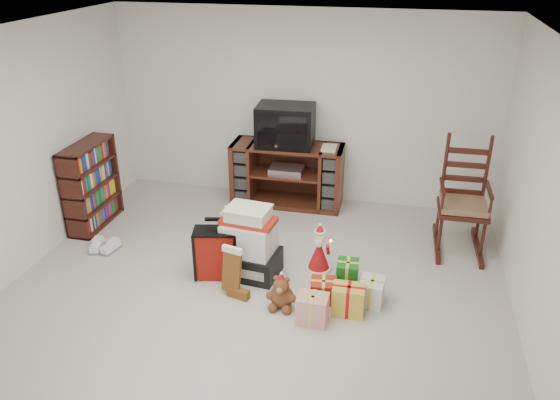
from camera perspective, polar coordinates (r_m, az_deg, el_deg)
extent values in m
cube|color=beige|center=(5.51, -2.95, -10.25)|extent=(5.00, 5.00, 0.01)
cube|color=white|center=(4.53, -3.68, 16.42)|extent=(5.00, 5.00, 0.01)
cube|color=white|center=(7.18, 2.38, 9.60)|extent=(5.00, 0.01, 2.50)
cube|color=white|center=(2.95, -17.64, -17.60)|extent=(5.00, 0.01, 2.50)
cube|color=white|center=(6.05, -26.69, 3.78)|extent=(0.01, 5.00, 2.50)
cube|color=white|center=(4.86, 26.30, -1.10)|extent=(0.01, 5.00, 2.50)
cube|color=#4D2016|center=(7.22, 0.74, 2.67)|extent=(1.46, 0.54, 0.83)
cube|color=#AFAFB1|center=(7.16, 0.69, 3.15)|extent=(0.44, 0.32, 0.08)
cube|color=#3E1711|center=(7.01, -19.12, 1.48)|extent=(0.29, 0.86, 1.05)
cube|color=#3E1711|center=(6.44, 18.53, -0.97)|extent=(0.55, 0.53, 0.05)
cube|color=#826447|center=(6.41, 18.60, -0.48)|extent=(0.51, 0.49, 0.06)
cube|color=#3E1711|center=(6.48, 18.93, 3.46)|extent=(0.46, 0.07, 0.83)
cube|color=#3E1711|center=(6.64, 17.99, -4.50)|extent=(0.56, 0.90, 0.06)
cube|color=black|center=(5.81, -3.19, -6.53)|extent=(0.65, 0.50, 0.27)
cube|color=silver|center=(5.65, -3.27, -3.91)|extent=(0.55, 0.44, 0.33)
cube|color=#A31E12|center=(5.56, -3.31, -2.20)|extent=(0.58, 0.35, 0.05)
cube|color=beige|center=(5.52, -3.33, -1.48)|extent=(0.44, 0.36, 0.11)
cube|color=maroon|center=(5.72, -6.69, -5.54)|extent=(0.46, 0.31, 0.56)
cube|color=black|center=(5.64, -6.53, -1.98)|extent=(0.22, 0.08, 0.03)
ellipsoid|color=brown|center=(5.33, 0.20, -10.04)|extent=(0.23, 0.20, 0.24)
sphere|color=brown|center=(5.22, 0.13, -8.93)|extent=(0.15, 0.15, 0.15)
cone|color=#A41115|center=(5.85, 4.09, -5.78)|extent=(0.25, 0.25, 0.36)
sphere|color=beige|center=(5.73, 4.16, -3.84)|extent=(0.12, 0.12, 0.12)
cone|color=#A41115|center=(5.69, 4.19, -3.00)|extent=(0.11, 0.11, 0.09)
cylinder|color=silver|center=(5.65, 5.30, -4.79)|extent=(0.02, 0.02, 0.11)
cone|color=#A41115|center=(6.18, -5.56, -3.90)|extent=(0.27, 0.27, 0.38)
sphere|color=beige|center=(6.07, -5.66, -1.95)|extent=(0.13, 0.13, 0.13)
cone|color=#A41115|center=(6.02, -5.70, -1.10)|extent=(0.11, 0.11, 0.10)
cylinder|color=silver|center=(5.96, -4.70, -2.87)|extent=(0.02, 0.02, 0.11)
cube|color=white|center=(6.61, -18.53, -4.60)|extent=(0.17, 0.27, 0.09)
cube|color=white|center=(6.53, -17.29, -4.79)|extent=(0.16, 0.27, 0.09)
cube|color=#A31E12|center=(5.43, 4.55, -9.12)|extent=(0.27, 0.27, 0.27)
cube|color=#1A691F|center=(5.62, 7.08, -7.90)|extent=(0.27, 0.27, 0.27)
cube|color=gold|center=(5.28, 7.10, -10.38)|extent=(0.27, 0.27, 0.27)
cube|color=white|center=(5.14, 3.32, -11.29)|extent=(0.27, 0.27, 0.27)
cube|color=silver|center=(5.44, 9.55, -9.37)|extent=(0.27, 0.27, 0.27)
cube|color=black|center=(6.98, 0.57, 7.80)|extent=(0.74, 0.55, 0.53)
cube|color=black|center=(6.74, 0.08, 7.15)|extent=(0.61, 0.06, 0.42)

